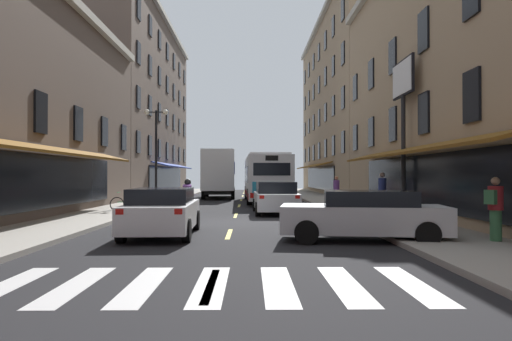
{
  "coord_description": "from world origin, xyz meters",
  "views": [
    {
      "loc": [
        0.64,
        -17.49,
        1.79
      ],
      "look_at": [
        1.0,
        9.44,
        2.09
      ],
      "focal_mm": 32.01,
      "sensor_mm": 36.0,
      "label": 1
    }
  ],
  "objects_px": {
    "box_truck": "(219,174)",
    "pedestrian_far": "(336,190)",
    "pedestrian_mid": "(382,191)",
    "sedan_mid": "(364,215)",
    "billboard_sign": "(403,100)",
    "transit_bus": "(265,178)",
    "pedestrian_near": "(495,207)",
    "sedan_far": "(162,211)",
    "bicycle_near": "(129,204)",
    "motorcycle_rider": "(188,203)",
    "sedan_rear": "(275,198)",
    "sedan_near": "(224,186)",
    "street_lamp_twin": "(156,151)"
  },
  "relations": [
    {
      "from": "billboard_sign",
      "to": "transit_bus",
      "type": "bearing_deg",
      "value": 114.39
    },
    {
      "from": "motorcycle_rider",
      "to": "sedan_near",
      "type": "bearing_deg",
      "value": 90.4
    },
    {
      "from": "billboard_sign",
      "to": "motorcycle_rider",
      "type": "relative_size",
      "value": 3.14
    },
    {
      "from": "billboard_sign",
      "to": "street_lamp_twin",
      "type": "bearing_deg",
      "value": 146.09
    },
    {
      "from": "pedestrian_near",
      "to": "pedestrian_mid",
      "type": "relative_size",
      "value": 0.9
    },
    {
      "from": "sedan_near",
      "to": "pedestrian_near",
      "type": "distance_m",
      "value": 35.97
    },
    {
      "from": "pedestrian_mid",
      "to": "street_lamp_twin",
      "type": "height_order",
      "value": "street_lamp_twin"
    },
    {
      "from": "pedestrian_near",
      "to": "pedestrian_far",
      "type": "relative_size",
      "value": 1.0
    },
    {
      "from": "motorcycle_rider",
      "to": "box_truck",
      "type": "bearing_deg",
      "value": 89.98
    },
    {
      "from": "transit_bus",
      "to": "sedan_mid",
      "type": "bearing_deg",
      "value": -83.51
    },
    {
      "from": "bicycle_near",
      "to": "pedestrian_mid",
      "type": "xyz_separation_m",
      "value": [
        11.67,
        -0.3,
        0.57
      ]
    },
    {
      "from": "transit_bus",
      "to": "sedan_near",
      "type": "relative_size",
      "value": 2.42
    },
    {
      "from": "sedan_far",
      "to": "pedestrian_far",
      "type": "height_order",
      "value": "pedestrian_far"
    },
    {
      "from": "billboard_sign",
      "to": "motorcycle_rider",
      "type": "bearing_deg",
      "value": -174.22
    },
    {
      "from": "billboard_sign",
      "to": "sedan_rear",
      "type": "bearing_deg",
      "value": 155.55
    },
    {
      "from": "box_truck",
      "to": "bicycle_near",
      "type": "bearing_deg",
      "value": -101.86
    },
    {
      "from": "sedan_near",
      "to": "sedan_rear",
      "type": "distance_m",
      "value": 25.28
    },
    {
      "from": "billboard_sign",
      "to": "pedestrian_mid",
      "type": "distance_m",
      "value": 4.33
    },
    {
      "from": "box_truck",
      "to": "sedan_mid",
      "type": "bearing_deg",
      "value": -76.75
    },
    {
      "from": "sedan_rear",
      "to": "pedestrian_far",
      "type": "distance_m",
      "value": 6.8
    },
    {
      "from": "sedan_mid",
      "to": "billboard_sign",
      "type": "bearing_deg",
      "value": 63.2
    },
    {
      "from": "transit_bus",
      "to": "sedan_rear",
      "type": "xyz_separation_m",
      "value": [
        0.16,
        -9.48,
        -0.88
      ]
    },
    {
      "from": "sedan_near",
      "to": "motorcycle_rider",
      "type": "distance_m",
      "value": 28.26
    },
    {
      "from": "box_truck",
      "to": "sedan_near",
      "type": "height_order",
      "value": "box_truck"
    },
    {
      "from": "sedan_far",
      "to": "sedan_near",
      "type": "bearing_deg",
      "value": 90.09
    },
    {
      "from": "sedan_mid",
      "to": "pedestrian_far",
      "type": "distance_m",
      "value": 14.58
    },
    {
      "from": "pedestrian_mid",
      "to": "street_lamp_twin",
      "type": "distance_m",
      "value": 13.33
    },
    {
      "from": "billboard_sign",
      "to": "pedestrian_far",
      "type": "bearing_deg",
      "value": 99.31
    },
    {
      "from": "sedan_rear",
      "to": "sedan_near",
      "type": "bearing_deg",
      "value": 98.76
    },
    {
      "from": "sedan_far",
      "to": "sedan_mid",
      "type": "bearing_deg",
      "value": -11.74
    },
    {
      "from": "box_truck",
      "to": "pedestrian_far",
      "type": "relative_size",
      "value": 5.0
    },
    {
      "from": "sedan_far",
      "to": "sedan_rear",
      "type": "relative_size",
      "value": 1.0
    },
    {
      "from": "bicycle_near",
      "to": "pedestrian_mid",
      "type": "bearing_deg",
      "value": -1.47
    },
    {
      "from": "transit_bus",
      "to": "pedestrian_near",
      "type": "bearing_deg",
      "value": -75.06
    },
    {
      "from": "billboard_sign",
      "to": "bicycle_near",
      "type": "distance_m",
      "value": 13.0
    },
    {
      "from": "pedestrian_far",
      "to": "sedan_near",
      "type": "bearing_deg",
      "value": 31.15
    },
    {
      "from": "box_truck",
      "to": "bicycle_near",
      "type": "relative_size",
      "value": 4.71
    },
    {
      "from": "billboard_sign",
      "to": "box_truck",
      "type": "relative_size",
      "value": 0.8
    },
    {
      "from": "box_truck",
      "to": "sedan_near",
      "type": "bearing_deg",
      "value": 91.14
    },
    {
      "from": "motorcycle_rider",
      "to": "pedestrian_mid",
      "type": "height_order",
      "value": "pedestrian_mid"
    },
    {
      "from": "pedestrian_near",
      "to": "billboard_sign",
      "type": "bearing_deg",
      "value": 144.71
    },
    {
      "from": "sedan_near",
      "to": "pedestrian_mid",
      "type": "height_order",
      "value": "pedestrian_mid"
    },
    {
      "from": "box_truck",
      "to": "sedan_near",
      "type": "distance_m",
      "value": 10.27
    },
    {
      "from": "transit_bus",
      "to": "sedan_rear",
      "type": "distance_m",
      "value": 9.52
    },
    {
      "from": "billboard_sign",
      "to": "sedan_mid",
      "type": "bearing_deg",
      "value": -116.8
    },
    {
      "from": "sedan_near",
      "to": "sedan_mid",
      "type": "distance_m",
      "value": 34.36
    },
    {
      "from": "box_truck",
      "to": "transit_bus",
      "type": "bearing_deg",
      "value": -56.71
    },
    {
      "from": "pedestrian_mid",
      "to": "sedan_mid",
      "type": "bearing_deg",
      "value": -13.09
    },
    {
      "from": "street_lamp_twin",
      "to": "pedestrian_far",
      "type": "bearing_deg",
      "value": -0.59
    },
    {
      "from": "motorcycle_rider",
      "to": "bicycle_near",
      "type": "relative_size",
      "value": 1.21
    }
  ]
}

